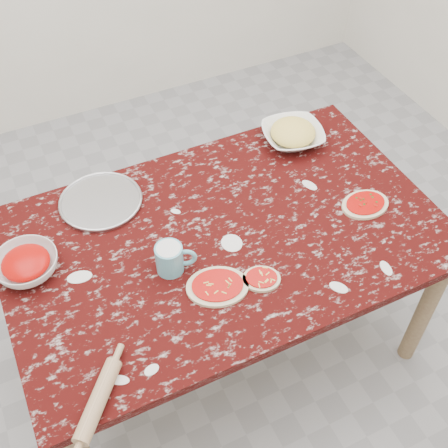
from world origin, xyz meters
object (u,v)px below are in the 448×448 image
worktable (224,248)px  cheese_bowl (293,136)px  pizza_tray (101,202)px  sauce_bowl (27,265)px  flour_mug (171,258)px  rolling_pin (98,400)px

worktable → cheese_bowl: (0.49, 0.35, 0.11)m
worktable → cheese_bowl: size_ratio=6.26×
pizza_tray → sauce_bowl: size_ratio=1.42×
worktable → flour_mug: bearing=-163.3°
worktable → rolling_pin: 0.76m
pizza_tray → rolling_pin: 0.83m
pizza_tray → cheese_bowl: (0.85, 0.00, 0.03)m
worktable → pizza_tray: (-0.36, 0.35, 0.09)m
sauce_bowl → rolling_pin: 0.58m
sauce_bowl → cheese_bowl: (1.18, 0.22, -0.00)m
cheese_bowl → flour_mug: 0.84m
flour_mug → rolling_pin: bearing=-135.4°
rolling_pin → flour_mug: bearing=44.6°
worktable → pizza_tray: 0.51m
pizza_tray → rolling_pin: bearing=-107.6°
worktable → rolling_pin: bearing=-144.2°
worktable → flour_mug: flour_mug is taller
pizza_tray → flour_mug: size_ratio=2.24×
rolling_pin → worktable: bearing=35.8°
cheese_bowl → flour_mug: size_ratio=1.84×
worktable → cheese_bowl: bearing=35.4°
cheese_bowl → rolling_pin: (-1.10, -0.79, -0.01)m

